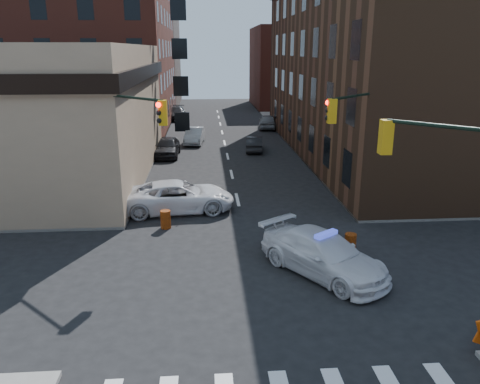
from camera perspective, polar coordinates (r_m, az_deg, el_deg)
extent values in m
plane|color=black|center=(19.03, 1.82, -10.23)|extent=(140.00, 140.00, 0.00)
cube|color=gray|center=(54.57, -27.19, 6.03)|extent=(34.00, 54.50, 0.15)
cube|color=gray|center=(56.12, 22.22, 6.91)|extent=(34.00, 54.50, 0.15)
cube|color=maroon|center=(59.29, -21.85, 19.05)|extent=(25.00, 25.00, 24.00)
cube|color=#4A2F1D|center=(42.07, 16.90, 13.98)|extent=(14.00, 34.00, 14.00)
cube|color=brown|center=(80.08, -15.07, 15.94)|extent=(20.00, 18.00, 16.00)
cube|color=maroon|center=(76.53, 7.92, 14.82)|extent=(16.00, 16.00, 12.00)
cylinder|color=black|center=(14.17, 25.90, 6.98)|extent=(3.27, 3.27, 0.12)
cube|color=#BF8C0C|center=(14.97, 17.35, 6.41)|extent=(0.35, 0.35, 1.05)
sphere|color=#FF0C05|center=(15.12, 17.81, 7.82)|extent=(0.22, 0.22, 0.22)
sphere|color=black|center=(15.17, 17.70, 6.59)|extent=(0.22, 0.22, 0.22)
sphere|color=black|center=(15.23, 17.59, 5.37)|extent=(0.22, 0.22, 0.22)
cylinder|color=black|center=(24.07, -16.13, 5.43)|extent=(0.20, 0.20, 8.00)
cylinder|color=black|center=(25.05, -15.43, -2.99)|extent=(0.44, 0.44, 0.50)
cylinder|color=black|center=(21.88, -13.34, 11.17)|extent=(3.27, 3.27, 0.12)
cube|color=#BF8C0C|center=(20.17, -9.39, 9.51)|extent=(0.35, 0.35, 1.05)
sphere|color=#FF0C05|center=(19.99, -9.93, 10.43)|extent=(0.22, 0.22, 0.22)
sphere|color=black|center=(20.03, -9.88, 9.49)|extent=(0.22, 0.22, 0.22)
sphere|color=black|center=(20.08, -9.83, 8.56)|extent=(0.22, 0.22, 0.22)
cylinder|color=black|center=(25.10, 16.05, 5.89)|extent=(0.20, 0.20, 8.00)
cylinder|color=black|center=(26.05, 15.38, -2.22)|extent=(0.44, 0.44, 0.50)
cylinder|color=black|center=(22.75, 14.10, 11.33)|extent=(3.27, 3.27, 0.12)
cube|color=#BF8C0C|center=(20.83, 11.14, 9.65)|extent=(0.35, 0.35, 1.05)
sphere|color=#FF0C05|center=(20.90, 10.67, 10.66)|extent=(0.22, 0.22, 0.22)
sphere|color=black|center=(20.94, 10.62, 9.77)|extent=(0.22, 0.22, 0.22)
sphere|color=black|center=(20.98, 10.57, 8.87)|extent=(0.22, 0.22, 0.22)
cylinder|color=black|center=(44.43, 7.99, 7.44)|extent=(0.24, 0.24, 2.60)
sphere|color=#944815|center=(44.14, 8.10, 10.07)|extent=(3.00, 3.00, 3.00)
cylinder|color=black|center=(52.18, 6.15, 8.92)|extent=(0.24, 0.24, 2.60)
sphere|color=#944815|center=(51.93, 6.22, 11.15)|extent=(3.00, 3.00, 3.00)
imported|color=white|center=(19.20, 10.12, -7.48)|extent=(5.21, 6.04, 1.67)
imported|color=silver|center=(26.27, -7.50, -0.53)|extent=(6.43, 3.51, 1.71)
imported|color=black|center=(40.13, -8.83, 5.47)|extent=(2.08, 4.86, 1.64)
imported|color=#95999E|center=(45.39, -5.58, 6.84)|extent=(2.04, 4.73, 1.51)
imported|color=black|center=(61.65, -7.76, 9.50)|extent=(2.39, 5.66, 1.63)
imported|color=black|center=(41.78, 1.78, 5.89)|extent=(1.86, 4.14, 1.32)
imported|color=gray|center=(54.06, 3.37, 8.58)|extent=(2.49, 4.97, 1.63)
imported|color=black|center=(25.56, -23.00, -1.90)|extent=(0.76, 0.70, 1.73)
imported|color=black|center=(28.94, -21.41, 0.54)|extent=(1.11, 1.08, 1.87)
cylinder|color=red|center=(21.38, 13.28, -6.16)|extent=(0.53, 0.53, 0.92)
cylinder|color=red|center=(23.97, -9.05, -3.32)|extent=(0.68, 0.68, 0.93)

